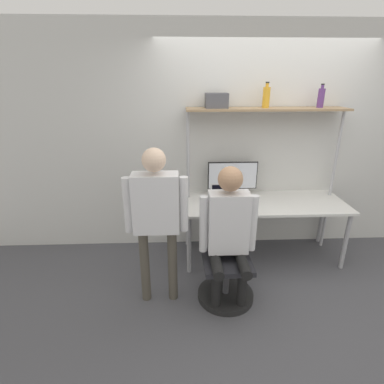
# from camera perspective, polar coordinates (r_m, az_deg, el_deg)

# --- Properties ---
(ground_plane) EXTENTS (12.00, 12.00, 0.00)m
(ground_plane) POSITION_cam_1_polar(r_m,az_deg,el_deg) (3.64, 14.16, -14.82)
(ground_plane) COLOR #4C4C51
(wall_back) EXTENTS (8.00, 0.06, 2.70)m
(wall_back) POSITION_cam_1_polar(r_m,az_deg,el_deg) (3.80, 12.73, 9.20)
(wall_back) COLOR silver
(wall_back) RESTS_ON ground_plane
(desk) EXTENTS (1.90, 0.73, 0.73)m
(desk) POSITION_cam_1_polar(r_m,az_deg,el_deg) (3.64, 13.42, -2.82)
(desk) COLOR silver
(desk) RESTS_ON ground_plane
(shelf_unit) EXTENTS (1.81, 0.32, 1.78)m
(shelf_unit) POSITION_cam_1_polar(r_m,az_deg,el_deg) (3.58, 13.80, 11.70)
(shelf_unit) COLOR #997A56
(shelf_unit) RESTS_ON ground_plane
(monitor) EXTENTS (0.60, 0.19, 0.43)m
(monitor) POSITION_cam_1_polar(r_m,az_deg,el_deg) (3.64, 7.72, 2.77)
(monitor) COLOR black
(monitor) RESTS_ON desk
(laptop) EXTENTS (0.29, 0.26, 0.26)m
(laptop) POSITION_cam_1_polar(r_m,az_deg,el_deg) (3.37, 6.06, -1.74)
(laptop) COLOR silver
(laptop) RESTS_ON desk
(cell_phone) EXTENTS (0.07, 0.15, 0.01)m
(cell_phone) POSITION_cam_1_polar(r_m,az_deg,el_deg) (3.40, 9.69, -2.96)
(cell_phone) COLOR silver
(cell_phone) RESTS_ON desk
(office_chair) EXTENTS (0.56, 0.56, 0.90)m
(office_chair) POSITION_cam_1_polar(r_m,az_deg,el_deg) (3.11, 6.43, -14.93)
(office_chair) COLOR black
(office_chair) RESTS_ON ground_plane
(person_seated) EXTENTS (0.54, 0.47, 1.37)m
(person_seated) POSITION_cam_1_polar(r_m,az_deg,el_deg) (2.80, 7.03, -6.62)
(person_seated) COLOR black
(person_seated) RESTS_ON ground_plane
(person_standing) EXTENTS (0.58, 0.21, 1.54)m
(person_standing) POSITION_cam_1_polar(r_m,az_deg,el_deg) (2.72, -6.85, -3.37)
(person_standing) COLOR #4C473D
(person_standing) RESTS_ON ground_plane
(bottle_purple) EXTENTS (0.07, 0.07, 0.25)m
(bottle_purple) POSITION_cam_1_polar(r_m,az_deg,el_deg) (3.75, 23.36, 16.19)
(bottle_purple) COLOR #593372
(bottle_purple) RESTS_ON shelf_unit
(bottle_amber) EXTENTS (0.08, 0.08, 0.27)m
(bottle_amber) POSITION_cam_1_polar(r_m,az_deg,el_deg) (3.54, 13.96, 17.17)
(bottle_amber) COLOR gold
(bottle_amber) RESTS_ON shelf_unit
(storage_box) EXTENTS (0.25, 0.19, 0.16)m
(storage_box) POSITION_cam_1_polar(r_m,az_deg,el_deg) (3.43, 4.68, 16.97)
(storage_box) COLOR #4C4C51
(storage_box) RESTS_ON shelf_unit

